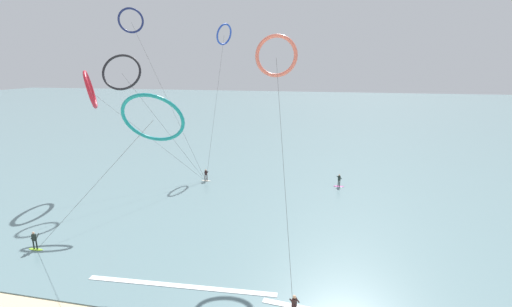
{
  "coord_description": "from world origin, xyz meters",
  "views": [
    {
      "loc": [
        7.08,
        -10.87,
        15.88
      ],
      "look_at": [
        0.0,
        22.34,
        7.43
      ],
      "focal_mm": 25.17,
      "sensor_mm": 36.0,
      "label": 1
    }
  ],
  "objects_px": {
    "surfer_magenta": "(339,181)",
    "surfer_ivory": "(206,176)",
    "kite_navy": "(131,21)",
    "kite_teal": "(153,119)",
    "kite_crimson": "(90,90)",
    "kite_charcoal": "(122,72)",
    "kite_cobalt": "(224,35)",
    "surfer_lime": "(35,242)",
    "kite_coral": "(276,56)"
  },
  "relations": [
    {
      "from": "kite_coral",
      "to": "kite_teal",
      "type": "bearing_deg",
      "value": -136.11
    },
    {
      "from": "surfer_magenta",
      "to": "kite_navy",
      "type": "xyz_separation_m",
      "value": [
        -27.7,
        -1.45,
        20.58
      ]
    },
    {
      "from": "kite_cobalt",
      "to": "kite_navy",
      "type": "distance_m",
      "value": 15.33
    },
    {
      "from": "surfer_magenta",
      "to": "kite_coral",
      "type": "distance_m",
      "value": 21.52
    },
    {
      "from": "kite_coral",
      "to": "surfer_ivory",
      "type": "bearing_deg",
      "value": 132.56
    },
    {
      "from": "kite_cobalt",
      "to": "surfer_magenta",
      "type": "bearing_deg",
      "value": 83.57
    },
    {
      "from": "kite_coral",
      "to": "kite_teal",
      "type": "xyz_separation_m",
      "value": [
        -8.18,
        -8.51,
        -4.8
      ]
    },
    {
      "from": "surfer_ivory",
      "to": "kite_teal",
      "type": "xyz_separation_m",
      "value": [
        3.31,
        -20.07,
        11.02
      ]
    },
    {
      "from": "kite_charcoal",
      "to": "kite_navy",
      "type": "distance_m",
      "value": 11.02
    },
    {
      "from": "surfer_magenta",
      "to": "surfer_lime",
      "type": "xyz_separation_m",
      "value": [
        -26.23,
        -22.73,
        0.0
      ]
    },
    {
      "from": "surfer_lime",
      "to": "kite_crimson",
      "type": "relative_size",
      "value": 0.11
    },
    {
      "from": "kite_navy",
      "to": "kite_teal",
      "type": "bearing_deg",
      "value": 93.3
    },
    {
      "from": "surfer_magenta",
      "to": "kite_coral",
      "type": "relative_size",
      "value": 0.09
    },
    {
      "from": "surfer_lime",
      "to": "kite_navy",
      "type": "xyz_separation_m",
      "value": [
        -1.47,
        21.28,
        20.58
      ]
    },
    {
      "from": "surfer_ivory",
      "to": "kite_cobalt",
      "type": "distance_m",
      "value": 23.31
    },
    {
      "from": "surfer_ivory",
      "to": "kite_charcoal",
      "type": "relative_size",
      "value": 0.1
    },
    {
      "from": "surfer_magenta",
      "to": "kite_charcoal",
      "type": "distance_m",
      "value": 29.93
    },
    {
      "from": "surfer_lime",
      "to": "kite_cobalt",
      "type": "relative_size",
      "value": 0.08
    },
    {
      "from": "kite_cobalt",
      "to": "kite_coral",
      "type": "relative_size",
      "value": 1.19
    },
    {
      "from": "kite_charcoal",
      "to": "kite_crimson",
      "type": "xyz_separation_m",
      "value": [
        -7.34,
        4.25,
        -2.3
      ]
    },
    {
      "from": "surfer_ivory",
      "to": "kite_coral",
      "type": "distance_m",
      "value": 22.71
    },
    {
      "from": "surfer_magenta",
      "to": "kite_cobalt",
      "type": "xyz_separation_m",
      "value": [
        -18.84,
        11.03,
        19.68
      ]
    },
    {
      "from": "surfer_magenta",
      "to": "surfer_ivory",
      "type": "height_order",
      "value": "same"
    },
    {
      "from": "surfer_ivory",
      "to": "surfer_lime",
      "type": "xyz_separation_m",
      "value": [
        -8.12,
        -21.29,
        0.0
      ]
    },
    {
      "from": "kite_cobalt",
      "to": "kite_coral",
      "type": "distance_m",
      "value": 27.23
    },
    {
      "from": "surfer_lime",
      "to": "surfer_magenta",
      "type": "bearing_deg",
      "value": -148.22
    },
    {
      "from": "kite_crimson",
      "to": "kite_teal",
      "type": "relative_size",
      "value": 1.11
    },
    {
      "from": "surfer_lime",
      "to": "kite_teal",
      "type": "bearing_deg",
      "value": 176.97
    },
    {
      "from": "surfer_magenta",
      "to": "kite_cobalt",
      "type": "height_order",
      "value": "kite_cobalt"
    },
    {
      "from": "surfer_magenta",
      "to": "surfer_ivory",
      "type": "distance_m",
      "value": 18.16
    },
    {
      "from": "kite_crimson",
      "to": "kite_coral",
      "type": "relative_size",
      "value": 0.84
    },
    {
      "from": "surfer_ivory",
      "to": "kite_navy",
      "type": "relative_size",
      "value": 0.07
    },
    {
      "from": "kite_teal",
      "to": "kite_charcoal",
      "type": "bearing_deg",
      "value": -57.11
    },
    {
      "from": "kite_cobalt",
      "to": "kite_navy",
      "type": "bearing_deg",
      "value": -11.45
    },
    {
      "from": "kite_charcoal",
      "to": "kite_navy",
      "type": "xyz_separation_m",
      "value": [
        -3.26,
        8.39,
        6.37
      ]
    },
    {
      "from": "surfer_ivory",
      "to": "kite_teal",
      "type": "height_order",
      "value": "kite_teal"
    },
    {
      "from": "kite_charcoal",
      "to": "kite_navy",
      "type": "height_order",
      "value": "kite_navy"
    },
    {
      "from": "surfer_lime",
      "to": "kite_crimson",
      "type": "distance_m",
      "value": 21.6
    },
    {
      "from": "surfer_magenta",
      "to": "kite_teal",
      "type": "distance_m",
      "value": 28.34
    },
    {
      "from": "kite_teal",
      "to": "kite_navy",
      "type": "relative_size",
      "value": 0.61
    },
    {
      "from": "kite_coral",
      "to": "kite_teal",
      "type": "height_order",
      "value": "kite_coral"
    },
    {
      "from": "surfer_magenta",
      "to": "kite_cobalt",
      "type": "distance_m",
      "value": 29.39
    },
    {
      "from": "surfer_magenta",
      "to": "surfer_lime",
      "type": "distance_m",
      "value": 34.71
    },
    {
      "from": "kite_crimson",
      "to": "kite_teal",
      "type": "bearing_deg",
      "value": -165.56
    },
    {
      "from": "kite_charcoal",
      "to": "kite_coral",
      "type": "distance_m",
      "value": 18.16
    },
    {
      "from": "kite_crimson",
      "to": "kite_navy",
      "type": "height_order",
      "value": "kite_navy"
    },
    {
      "from": "surfer_lime",
      "to": "kite_charcoal",
      "type": "height_order",
      "value": "kite_charcoal"
    },
    {
      "from": "surfer_ivory",
      "to": "kite_cobalt",
      "type": "relative_size",
      "value": 0.08
    },
    {
      "from": "surfer_lime",
      "to": "kite_crimson",
      "type": "bearing_deg",
      "value": -81.21
    },
    {
      "from": "surfer_lime",
      "to": "kite_cobalt",
      "type": "bearing_deg",
      "value": -111.48
    }
  ]
}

